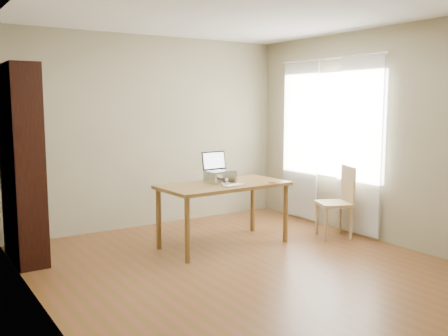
{
  "coord_description": "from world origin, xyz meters",
  "views": [
    {
      "loc": [
        -2.91,
        -4.04,
        1.7
      ],
      "look_at": [
        0.26,
        0.81,
        0.94
      ],
      "focal_mm": 40.0,
      "sensor_mm": 36.0,
      "label": 1
    }
  ],
  "objects_px": {
    "keyboard": "(233,185)",
    "chair": "(338,199)",
    "cat": "(218,178)",
    "desk": "(224,191)",
    "bookshelf": "(22,164)",
    "laptop": "(217,166)"
  },
  "relations": [
    {
      "from": "keyboard",
      "to": "chair",
      "type": "bearing_deg",
      "value": -16.96
    },
    {
      "from": "cat",
      "to": "desk",
      "type": "bearing_deg",
      "value": -76.84
    },
    {
      "from": "bookshelf",
      "to": "chair",
      "type": "bearing_deg",
      "value": -18.17
    },
    {
      "from": "desk",
      "to": "laptop",
      "type": "distance_m",
      "value": 0.31
    },
    {
      "from": "bookshelf",
      "to": "keyboard",
      "type": "distance_m",
      "value": 2.31
    },
    {
      "from": "desk",
      "to": "chair",
      "type": "height_order",
      "value": "chair"
    },
    {
      "from": "desk",
      "to": "keyboard",
      "type": "bearing_deg",
      "value": -95.5
    },
    {
      "from": "bookshelf",
      "to": "cat",
      "type": "bearing_deg",
      "value": -16.2
    },
    {
      "from": "cat",
      "to": "bookshelf",
      "type": "bearing_deg",
      "value": 170.14
    },
    {
      "from": "desk",
      "to": "keyboard",
      "type": "height_order",
      "value": "keyboard"
    },
    {
      "from": "desk",
      "to": "cat",
      "type": "relative_size",
      "value": 3.32
    },
    {
      "from": "laptop",
      "to": "keyboard",
      "type": "relative_size",
      "value": 1.18
    },
    {
      "from": "bookshelf",
      "to": "laptop",
      "type": "relative_size",
      "value": 6.26
    },
    {
      "from": "chair",
      "to": "laptop",
      "type": "bearing_deg",
      "value": -178.75
    },
    {
      "from": "laptop",
      "to": "chair",
      "type": "xyz_separation_m",
      "value": [
        1.45,
        -0.58,
        -0.45
      ]
    },
    {
      "from": "desk",
      "to": "chair",
      "type": "bearing_deg",
      "value": -19.61
    },
    {
      "from": "bookshelf",
      "to": "cat",
      "type": "distance_m",
      "value": 2.19
    },
    {
      "from": "bookshelf",
      "to": "chair",
      "type": "relative_size",
      "value": 2.32
    },
    {
      "from": "bookshelf",
      "to": "laptop",
      "type": "xyz_separation_m",
      "value": [
        2.1,
        -0.58,
        -0.11
      ]
    },
    {
      "from": "chair",
      "to": "cat",
      "type": "bearing_deg",
      "value": -177.66
    },
    {
      "from": "desk",
      "to": "laptop",
      "type": "relative_size",
      "value": 4.63
    },
    {
      "from": "chair",
      "to": "bookshelf",
      "type": "bearing_deg",
      "value": -174.93
    }
  ]
}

